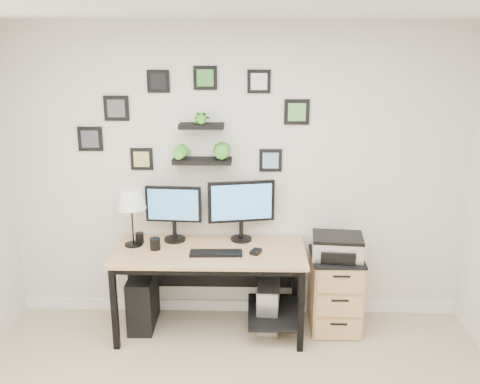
{
  "coord_description": "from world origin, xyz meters",
  "views": [
    {
      "loc": [
        0.12,
        -2.5,
        2.48
      ],
      "look_at": [
        0.02,
        1.83,
        1.2
      ],
      "focal_mm": 40.0,
      "sensor_mm": 36.0,
      "label": 1
    }
  ],
  "objects_px": {
    "mug": "(155,244)",
    "pc_tower_grey": "(268,305)",
    "monitor_left": "(174,209)",
    "pc_tower_black": "(143,300)",
    "desk": "(214,262)",
    "file_cabinet": "(335,291)",
    "printer": "(337,246)",
    "table_lamp": "(131,200)",
    "monitor_right": "(241,206)"
  },
  "relations": [
    {
      "from": "monitor_left",
      "to": "printer",
      "type": "distance_m",
      "value": 1.43
    },
    {
      "from": "monitor_right",
      "to": "file_cabinet",
      "type": "height_order",
      "value": "monitor_right"
    },
    {
      "from": "mug",
      "to": "pc_tower_grey",
      "type": "distance_m",
      "value": 1.13
    },
    {
      "from": "monitor_left",
      "to": "desk",
      "type": "bearing_deg",
      "value": -25.93
    },
    {
      "from": "mug",
      "to": "printer",
      "type": "relative_size",
      "value": 0.22
    },
    {
      "from": "desk",
      "to": "file_cabinet",
      "type": "relative_size",
      "value": 2.39
    },
    {
      "from": "monitor_left",
      "to": "table_lamp",
      "type": "bearing_deg",
      "value": -161.62
    },
    {
      "from": "table_lamp",
      "to": "mug",
      "type": "distance_m",
      "value": 0.42
    },
    {
      "from": "printer",
      "to": "mug",
      "type": "bearing_deg",
      "value": -177.73
    },
    {
      "from": "monitor_left",
      "to": "pc_tower_black",
      "type": "distance_m",
      "value": 0.86
    },
    {
      "from": "monitor_right",
      "to": "mug",
      "type": "relative_size",
      "value": 5.81
    },
    {
      "from": "desk",
      "to": "monitor_right",
      "type": "relative_size",
      "value": 2.8
    },
    {
      "from": "monitor_left",
      "to": "pc_tower_black",
      "type": "relative_size",
      "value": 1.03
    },
    {
      "from": "monitor_right",
      "to": "table_lamp",
      "type": "xyz_separation_m",
      "value": [
        -0.92,
        -0.13,
        0.08
      ]
    },
    {
      "from": "printer",
      "to": "monitor_right",
      "type": "bearing_deg",
      "value": 168.68
    },
    {
      "from": "mug",
      "to": "file_cabinet",
      "type": "bearing_deg",
      "value": 3.23
    },
    {
      "from": "pc_tower_grey",
      "to": "printer",
      "type": "height_order",
      "value": "printer"
    },
    {
      "from": "monitor_left",
      "to": "mug",
      "type": "bearing_deg",
      "value": -124.02
    },
    {
      "from": "monitor_left",
      "to": "pc_tower_grey",
      "type": "relative_size",
      "value": 1.15
    },
    {
      "from": "monitor_right",
      "to": "pc_tower_grey",
      "type": "bearing_deg",
      "value": -31.62
    },
    {
      "from": "pc_tower_grey",
      "to": "desk",
      "type": "bearing_deg",
      "value": -174.3
    },
    {
      "from": "desk",
      "to": "printer",
      "type": "height_order",
      "value": "printer"
    },
    {
      "from": "printer",
      "to": "pc_tower_black",
      "type": "bearing_deg",
      "value": 179.38
    },
    {
      "from": "monitor_left",
      "to": "file_cabinet",
      "type": "relative_size",
      "value": 0.74
    },
    {
      "from": "mug",
      "to": "pc_tower_grey",
      "type": "xyz_separation_m",
      "value": [
        0.96,
        0.07,
        -0.59
      ]
    },
    {
      "from": "mug",
      "to": "file_cabinet",
      "type": "distance_m",
      "value": 1.61
    },
    {
      "from": "pc_tower_black",
      "to": "file_cabinet",
      "type": "bearing_deg",
      "value": -0.68
    },
    {
      "from": "pc_tower_grey",
      "to": "printer",
      "type": "bearing_deg",
      "value": -1.43
    },
    {
      "from": "monitor_right",
      "to": "table_lamp",
      "type": "height_order",
      "value": "monitor_right"
    },
    {
      "from": "monitor_right",
      "to": "pc_tower_grey",
      "type": "distance_m",
      "value": 0.91
    },
    {
      "from": "monitor_left",
      "to": "pc_tower_black",
      "type": "bearing_deg",
      "value": -156.43
    },
    {
      "from": "monitor_left",
      "to": "table_lamp",
      "type": "relative_size",
      "value": 0.98
    },
    {
      "from": "desk",
      "to": "mug",
      "type": "relative_size",
      "value": 16.25
    },
    {
      "from": "mug",
      "to": "desk",
      "type": "bearing_deg",
      "value": 3.3
    },
    {
      "from": "desk",
      "to": "mug",
      "type": "xyz_separation_m",
      "value": [
        -0.49,
        -0.03,
        0.17
      ]
    },
    {
      "from": "desk",
      "to": "file_cabinet",
      "type": "height_order",
      "value": "desk"
    },
    {
      "from": "desk",
      "to": "pc_tower_grey",
      "type": "xyz_separation_m",
      "value": [
        0.47,
        0.05,
        -0.42
      ]
    },
    {
      "from": "table_lamp",
      "to": "printer",
      "type": "height_order",
      "value": "table_lamp"
    },
    {
      "from": "desk",
      "to": "printer",
      "type": "distance_m",
      "value": 1.05
    },
    {
      "from": "monitor_right",
      "to": "table_lamp",
      "type": "bearing_deg",
      "value": -171.71
    },
    {
      "from": "monitor_right",
      "to": "pc_tower_grey",
      "type": "xyz_separation_m",
      "value": [
        0.24,
        -0.15,
        -0.86
      ]
    },
    {
      "from": "pc_tower_grey",
      "to": "mug",
      "type": "bearing_deg",
      "value": -175.53
    },
    {
      "from": "monitor_right",
      "to": "file_cabinet",
      "type": "relative_size",
      "value": 0.85
    },
    {
      "from": "desk",
      "to": "pc_tower_grey",
      "type": "bearing_deg",
      "value": 5.7
    },
    {
      "from": "table_lamp",
      "to": "pc_tower_black",
      "type": "height_order",
      "value": "table_lamp"
    },
    {
      "from": "mug",
      "to": "pc_tower_black",
      "type": "xyz_separation_m",
      "value": [
        -0.15,
        0.08,
        -0.56
      ]
    },
    {
      "from": "pc_tower_black",
      "to": "desk",
      "type": "bearing_deg",
      "value": -5.46
    },
    {
      "from": "desk",
      "to": "table_lamp",
      "type": "xyz_separation_m",
      "value": [
        -0.69,
        0.06,
        0.53
      ]
    },
    {
      "from": "monitor_right",
      "to": "table_lamp",
      "type": "relative_size",
      "value": 1.14
    },
    {
      "from": "table_lamp",
      "to": "pc_tower_grey",
      "type": "relative_size",
      "value": 1.17
    }
  ]
}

